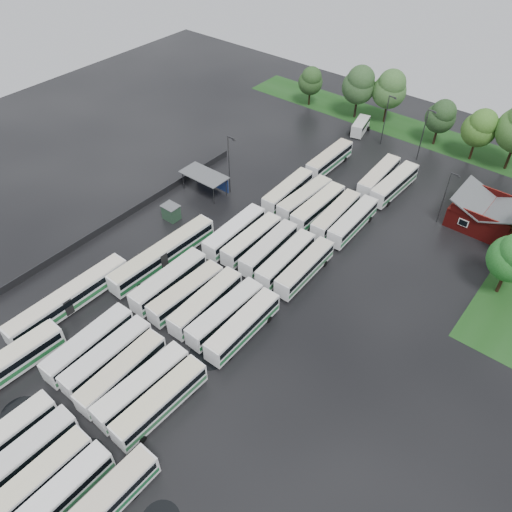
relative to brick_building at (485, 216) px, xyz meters
The scene contains 49 objects.
ground 49.08m from the brick_building, 119.30° to the right, with size 160.00×160.00×0.00m, color black.
brick_building is the anchor object (origin of this frame).
wash_shed 46.14m from the brick_building, 153.27° to the right, with size 8.20×4.20×3.58m.
utility_hut 50.26m from the brick_building, 143.11° to the right, with size 2.70×2.20×2.62m.
grass_strip_north 31.19m from the brick_building, 134.96° to the left, with size 80.00×10.00×0.01m, color #153D11.
west_fence 57.83m from the brick_building, 143.04° to the right, with size 0.10×50.00×1.20m, color #2D2D30.
bus_r0c1 73.10m from the brick_building, 110.15° to the right, with size 2.85×11.73×3.24m.
bus_r0c2 71.86m from the brick_building, 107.72° to the right, with size 2.79×11.86×3.28m.
bus_r0c3 71.32m from the brick_building, 105.16° to the right, with size 2.64×11.72×3.25m.
bus_r0c4 70.38m from the brick_building, 102.91° to the right, with size 2.61×11.75×3.27m.
bus_r1c0 62.12m from the brick_building, 117.05° to the right, with size 2.98×12.21×3.38m.
bus_r1c1 60.53m from the brick_building, 114.45° to the right, with size 2.64×11.97×3.33m.
bus_r1c2 59.65m from the brick_building, 111.61° to the right, with size 2.87×11.90×3.29m.
bus_r1c3 58.31m from the brick_building, 108.76° to the right, with size 3.06×12.18×3.37m.
bus_r1c4 57.48m from the brick_building, 105.87° to the right, with size 2.88×12.06×3.34m.
bus_r2c0 50.56m from the brick_building, 124.35° to the right, with size 2.63×12.27×3.42m.
bus_r2c1 48.78m from the brick_building, 121.03° to the right, with size 3.00×11.88×3.28m.
bus_r2c2 46.84m from the brick_building, 117.87° to the right, with size 2.86×12.06×3.34m.
bus_r2c3 45.26m from the brick_building, 114.29° to the right, with size 2.89×12.13×3.36m.
bus_r2c4 44.22m from the brick_building, 110.52° to the right, with size 2.74×12.10×3.36m.
bus_r3c0 39.92m from the brick_building, 135.40° to the right, with size 2.89×12.21×3.38m.
bus_r3c1 37.53m from the brick_building, 132.34° to the right, with size 2.56×11.66×3.24m.
bus_r3c2 35.39m from the brick_building, 128.57° to the right, with size 2.99×11.79×3.25m.
bus_r3c3 33.69m from the brick_building, 123.69° to the right, with size 2.93×11.86×3.28m.
bus_r3c4 31.80m from the brick_building, 119.32° to the right, with size 2.80×11.77×3.26m.
bus_r4c0 31.83m from the brick_building, 153.73° to the right, with size 2.97×11.95×3.30m.
bus_r4c1 28.78m from the brick_building, 150.72° to the right, with size 3.03×11.98×3.31m.
bus_r4c2 26.49m from the brick_building, 146.43° to the right, with size 2.63×12.12×3.37m.
bus_r4c3 23.72m from the brick_building, 141.98° to the right, with size 3.07×11.91×3.29m.
bus_r4c4 21.25m from the brick_building, 137.65° to the right, with size 2.85×11.91×3.30m.
bus_r5c0 28.58m from the brick_building, behind, with size 2.67×12.12×3.37m.
bus_r5c3 18.69m from the brick_building, behind, with size 3.14×12.14×3.35m.
bus_r5c4 15.46m from the brick_building, behind, with size 2.97×12.40×3.43m.
artic_bus_west_b 50.76m from the brick_building, 130.83° to the right, with size 3.15×18.29×3.38m.
artic_bus_west_c 63.83m from the brick_building, 124.81° to the right, with size 2.73×17.88×3.31m.
minibus 34.08m from the brick_building, 155.07° to the left, with size 3.59×6.44×2.66m.
tree_north_0 49.86m from the brick_building, 158.40° to the left, with size 5.34×5.34×8.84m.
tree_north_1 40.59m from the brick_building, 150.84° to the left, with size 6.94×6.94×11.50m.
tree_north_2 36.78m from the brick_building, 143.37° to the left, with size 6.94×6.94×11.50m.
tree_north_3 26.15m from the brick_building, 130.90° to the left, with size 5.75×5.75×9.52m.
tree_north_4 21.19m from the brick_building, 116.23° to the left, with size 6.26×6.26×10.37m.
lamp_post_ne 7.87m from the brick_building, 147.68° to the right, with size 1.45×0.28×9.42m.
lamp_post_nw 42.14m from the brick_building, 153.85° to the right, with size 1.68×0.33×10.93m.
lamp_post_back_w 28.55m from the brick_building, 152.78° to the left, with size 1.57×0.30×10.16m.
lamp_post_back_e 21.19m from the brick_building, 144.53° to the left, with size 1.57×0.31×10.22m.
puddle_0 71.23m from the brick_building, 113.02° to the right, with size 4.38×4.38×0.01m, color black.
puddle_1 66.04m from the brick_building, 105.98° to the right, with size 3.10×3.10×0.01m, color black.
puddle_2 51.16m from the brick_building, 128.01° to the right, with size 4.94×4.94×0.01m, color black.
puddle_3 49.33m from the brick_building, 110.07° to the right, with size 5.02×5.02×0.01m, color black.
Camera 1 is at (35.11, -29.03, 50.49)m, focal length 35.00 mm.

